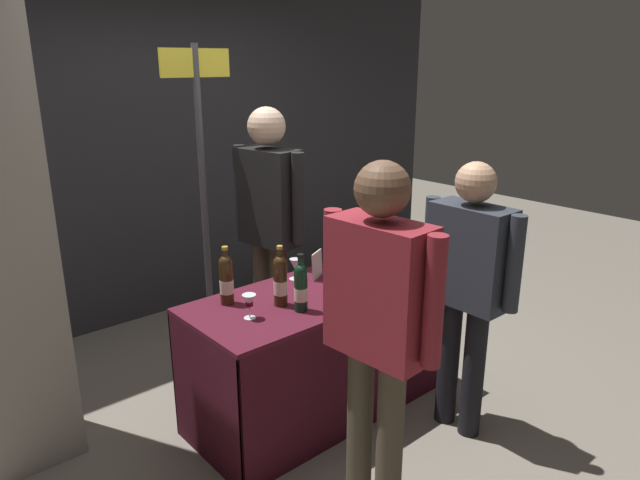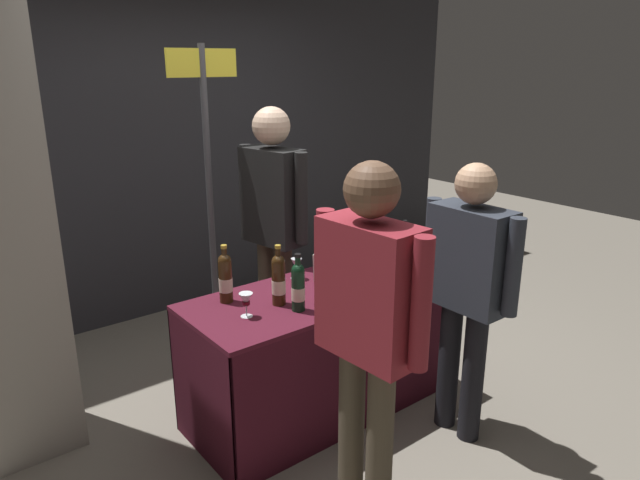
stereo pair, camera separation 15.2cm
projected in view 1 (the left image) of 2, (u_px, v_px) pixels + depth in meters
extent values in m
plane|color=gray|center=(320.00, 407.00, 3.52)|extent=(12.00, 12.00, 0.00)
cube|color=#2D2D33|center=(152.00, 123.00, 4.49)|extent=(6.25, 0.12, 3.13)
cube|color=#4C1423|center=(320.00, 292.00, 3.29)|extent=(1.57, 0.67, 0.02)
cube|color=#3E101D|center=(359.00, 374.00, 3.17)|extent=(1.57, 0.01, 0.75)
cube|color=#3E101D|center=(286.00, 333.00, 3.65)|extent=(1.57, 0.01, 0.75)
cube|color=#3E101D|center=(205.00, 401.00, 2.92)|extent=(0.01, 0.67, 0.75)
cube|color=#3E101D|center=(406.00, 316.00, 3.90)|extent=(0.01, 0.67, 0.75)
cylinder|color=black|center=(415.00, 260.00, 3.48)|extent=(0.07, 0.07, 0.20)
sphere|color=black|center=(416.00, 244.00, 3.45)|extent=(0.07, 0.07, 0.07)
cylinder|color=black|center=(416.00, 237.00, 3.44)|extent=(0.03, 0.03, 0.08)
cylinder|color=#B7932D|center=(416.00, 229.00, 3.43)|extent=(0.03, 0.03, 0.02)
cylinder|color=beige|center=(415.00, 262.00, 3.49)|extent=(0.07, 0.07, 0.07)
cylinder|color=#192333|center=(347.00, 275.00, 3.18)|extent=(0.08, 0.08, 0.25)
sphere|color=#192333|center=(348.00, 254.00, 3.14)|extent=(0.08, 0.08, 0.08)
cylinder|color=#192333|center=(348.00, 247.00, 3.13)|extent=(0.03, 0.03, 0.07)
cylinder|color=black|center=(348.00, 239.00, 3.12)|extent=(0.04, 0.04, 0.02)
cylinder|color=beige|center=(347.00, 278.00, 3.19)|extent=(0.08, 0.08, 0.08)
cylinder|color=#38230F|center=(227.00, 283.00, 3.07)|extent=(0.07, 0.07, 0.24)
sphere|color=#38230F|center=(225.00, 262.00, 3.04)|extent=(0.07, 0.07, 0.07)
cylinder|color=#38230F|center=(225.00, 256.00, 3.03)|extent=(0.03, 0.03, 0.07)
cylinder|color=#B7932D|center=(225.00, 248.00, 3.01)|extent=(0.03, 0.03, 0.02)
cylinder|color=beige|center=(227.00, 286.00, 3.08)|extent=(0.07, 0.07, 0.08)
cylinder|color=black|center=(301.00, 291.00, 2.99)|extent=(0.07, 0.07, 0.22)
sphere|color=black|center=(301.00, 271.00, 2.95)|extent=(0.07, 0.07, 0.07)
cylinder|color=black|center=(301.00, 264.00, 2.94)|extent=(0.03, 0.03, 0.07)
cylinder|color=black|center=(300.00, 256.00, 2.93)|extent=(0.03, 0.03, 0.02)
cylinder|color=beige|center=(301.00, 294.00, 2.99)|extent=(0.07, 0.07, 0.07)
cylinder|color=#38230F|center=(280.00, 284.00, 3.05)|extent=(0.07, 0.07, 0.24)
sphere|color=#38230F|center=(280.00, 262.00, 3.02)|extent=(0.07, 0.07, 0.07)
cylinder|color=#38230F|center=(280.00, 256.00, 3.01)|extent=(0.03, 0.03, 0.07)
cylinder|color=#B7932D|center=(280.00, 247.00, 2.99)|extent=(0.03, 0.03, 0.02)
cylinder|color=beige|center=(281.00, 287.00, 3.06)|extent=(0.07, 0.07, 0.08)
cylinder|color=black|center=(370.00, 272.00, 3.24)|extent=(0.07, 0.07, 0.23)
sphere|color=black|center=(371.00, 252.00, 3.20)|extent=(0.07, 0.07, 0.07)
cylinder|color=black|center=(371.00, 246.00, 3.19)|extent=(0.03, 0.03, 0.08)
cylinder|color=black|center=(371.00, 238.00, 3.18)|extent=(0.03, 0.03, 0.02)
cylinder|color=beige|center=(370.00, 275.00, 3.24)|extent=(0.07, 0.07, 0.07)
cylinder|color=black|center=(361.00, 263.00, 3.34)|extent=(0.07, 0.07, 0.26)
sphere|color=black|center=(361.00, 242.00, 3.31)|extent=(0.06, 0.06, 0.06)
cylinder|color=black|center=(361.00, 237.00, 3.30)|extent=(0.02, 0.02, 0.07)
cylinder|color=black|center=(361.00, 229.00, 3.28)|extent=(0.03, 0.03, 0.02)
cylinder|color=beige|center=(360.00, 267.00, 3.35)|extent=(0.07, 0.07, 0.08)
cylinder|color=#192333|center=(400.00, 249.00, 3.66)|extent=(0.07, 0.07, 0.21)
sphere|color=#192333|center=(401.00, 234.00, 3.63)|extent=(0.07, 0.07, 0.07)
cylinder|color=#192333|center=(401.00, 228.00, 3.62)|extent=(0.02, 0.02, 0.08)
cylinder|color=black|center=(401.00, 221.00, 3.60)|extent=(0.03, 0.03, 0.02)
cylinder|color=beige|center=(400.00, 252.00, 3.66)|extent=(0.07, 0.07, 0.07)
cylinder|color=silver|center=(250.00, 318.00, 2.93)|extent=(0.06, 0.06, 0.00)
cylinder|color=silver|center=(250.00, 312.00, 2.92)|extent=(0.01, 0.01, 0.06)
cone|color=silver|center=(249.00, 301.00, 2.90)|extent=(0.07, 0.07, 0.07)
cylinder|color=#590C19|center=(249.00, 304.00, 2.91)|extent=(0.04, 0.04, 0.02)
cylinder|color=silver|center=(336.00, 277.00, 3.48)|extent=(0.07, 0.07, 0.00)
cylinder|color=silver|center=(336.00, 271.00, 3.47)|extent=(0.01, 0.01, 0.07)
cone|color=silver|center=(336.00, 260.00, 3.45)|extent=(0.07, 0.07, 0.07)
cylinder|color=#590C19|center=(336.00, 263.00, 3.46)|extent=(0.04, 0.04, 0.02)
cylinder|color=silver|center=(295.00, 279.00, 3.45)|extent=(0.07, 0.07, 0.00)
cylinder|color=silver|center=(295.00, 274.00, 3.45)|extent=(0.01, 0.01, 0.06)
cone|color=silver|center=(295.00, 264.00, 3.43)|extent=(0.07, 0.07, 0.07)
cube|color=silver|center=(317.00, 265.00, 3.45)|extent=(0.13, 0.07, 0.17)
cylinder|color=#4C4233|center=(263.00, 301.00, 3.97)|extent=(0.12, 0.12, 0.88)
cylinder|color=#4C4233|center=(280.00, 307.00, 3.88)|extent=(0.12, 0.12, 0.88)
cube|color=black|center=(268.00, 197.00, 3.70)|extent=(0.28, 0.45, 0.62)
sphere|color=beige|center=(266.00, 126.00, 3.57)|extent=(0.24, 0.24, 0.24)
cylinder|color=black|center=(241.00, 188.00, 3.85)|extent=(0.08, 0.08, 0.57)
cylinder|color=black|center=(298.00, 199.00, 3.54)|extent=(0.08, 0.08, 0.57)
cylinder|color=#4C4233|center=(390.00, 444.00, 2.53)|extent=(0.12, 0.12, 0.83)
cylinder|color=#4C4233|center=(360.00, 427.00, 2.65)|extent=(0.12, 0.12, 0.83)
cube|color=maroon|center=(379.00, 290.00, 2.38)|extent=(0.24, 0.46, 0.59)
sphere|color=brown|center=(382.00, 189.00, 2.25)|extent=(0.23, 0.23, 0.23)
cylinder|color=maroon|center=(434.00, 303.00, 2.19)|extent=(0.08, 0.08, 0.54)
cylinder|color=maroon|center=(332.00, 268.00, 2.55)|extent=(0.08, 0.08, 0.54)
cylinder|color=black|center=(473.00, 372.00, 3.17)|extent=(0.12, 0.12, 0.77)
cylinder|color=black|center=(448.00, 361.00, 3.29)|extent=(0.12, 0.12, 0.77)
cube|color=#2D333D|center=(470.00, 256.00, 3.03)|extent=(0.21, 0.43, 0.55)
sphere|color=tan|center=(476.00, 182.00, 2.92)|extent=(0.21, 0.21, 0.21)
cylinder|color=#2D333D|center=(515.00, 264.00, 2.84)|extent=(0.08, 0.08, 0.50)
cylinder|color=#2D333D|center=(431.00, 241.00, 3.22)|extent=(0.08, 0.08, 0.50)
cylinder|color=#47474C|center=(205.00, 211.00, 3.84)|extent=(0.04, 0.04, 2.14)
cube|color=yellow|center=(195.00, 63.00, 3.56)|extent=(0.48, 0.02, 0.17)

